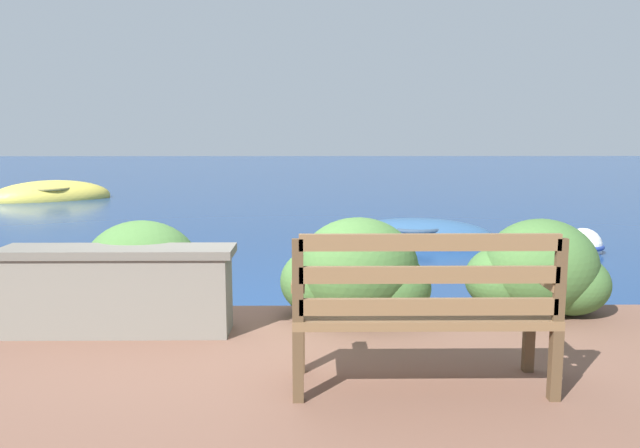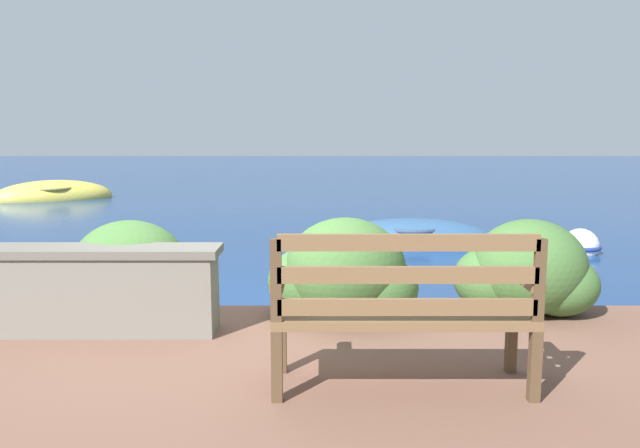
# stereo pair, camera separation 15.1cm
# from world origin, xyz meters

# --- Properties ---
(ground_plane) EXTENTS (80.00, 80.00, 0.00)m
(ground_plane) POSITION_xyz_m (0.00, 0.00, 0.00)
(ground_plane) COLOR navy
(park_bench) EXTENTS (1.47, 0.48, 0.93)m
(park_bench) POSITION_xyz_m (1.26, -1.74, 0.70)
(park_bench) COLOR brown
(park_bench) RESTS_ON patio_terrace
(stone_wall) EXTENTS (1.68, 0.39, 0.64)m
(stone_wall) POSITION_xyz_m (-0.77, -0.71, 0.54)
(stone_wall) COLOR slate
(stone_wall) RESTS_ON patio_terrace
(hedge_clump_left) EXTENTS (1.14, 0.82, 0.77)m
(hedge_clump_left) POSITION_xyz_m (-0.72, -0.31, 0.56)
(hedge_clump_left) COLOR #426B33
(hedge_clump_left) RESTS_ON patio_terrace
(hedge_clump_centre) EXTENTS (1.18, 0.85, 0.80)m
(hedge_clump_centre) POSITION_xyz_m (0.98, -0.36, 0.57)
(hedge_clump_centre) COLOR #426B33
(hedge_clump_centre) RESTS_ON patio_terrace
(hedge_clump_right) EXTENTS (1.13, 0.82, 0.77)m
(hedge_clump_right) POSITION_xyz_m (2.46, -0.23, 0.55)
(hedge_clump_right) COLOR #426B33
(hedge_clump_right) RESTS_ON patio_terrace
(rowboat_nearest) EXTENTS (2.51, 1.04, 0.64)m
(rowboat_nearest) POSITION_xyz_m (2.21, 4.34, 0.06)
(rowboat_nearest) COLOR #2D517A
(rowboat_nearest) RESTS_ON ground_plane
(rowboat_mid) EXTENTS (3.07, 2.46, 0.86)m
(rowboat_mid) POSITION_xyz_m (-5.94, 10.52, 0.07)
(rowboat_mid) COLOR #DBC64C
(rowboat_mid) RESTS_ON ground_plane
(mooring_buoy) EXTENTS (0.56, 0.56, 0.51)m
(mooring_buoy) POSITION_xyz_m (4.44, 3.46, 0.09)
(mooring_buoy) COLOR white
(mooring_buoy) RESTS_ON ground_plane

